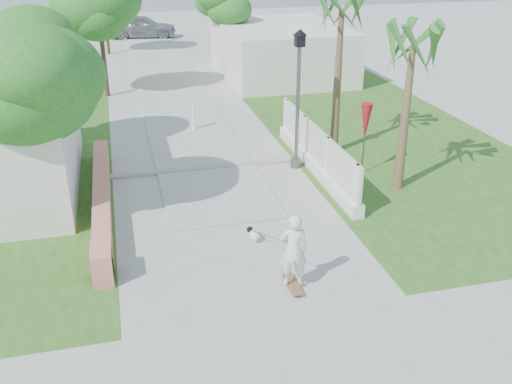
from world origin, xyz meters
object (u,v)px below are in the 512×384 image
object	(u,v)px
bollard	(194,116)
parked_car	(142,26)
dog	(253,234)
patio_umbrella	(366,123)
skateboarder	(286,246)
street_lamp	(298,95)

from	to	relation	value
bollard	parked_car	xyz separation A→B (m)	(-0.56, 21.21, 0.22)
bollard	dog	xyz separation A→B (m)	(0.18, -8.91, -0.39)
parked_car	dog	bearing A→B (deg)	-169.64
patio_umbrella	parked_car	world-z (taller)	patio_umbrella
skateboarder	dog	xyz separation A→B (m)	(-0.26, 1.89, -0.69)
patio_umbrella	street_lamp	bearing A→B (deg)	152.24
parked_car	bollard	bearing A→B (deg)	-169.53
street_lamp	parked_car	size ratio (longest dim) A/B	0.94
street_lamp	skateboarder	xyz separation A→B (m)	(-2.27, -6.30, -1.54)
skateboarder	parked_car	world-z (taller)	skateboarder
street_lamp	bollard	distance (m)	5.56
patio_umbrella	dog	xyz separation A→B (m)	(-4.42, -3.41, -1.49)
parked_car	skateboarder	bearing A→B (deg)	-169.27
dog	patio_umbrella	bearing A→B (deg)	13.63
street_lamp	parked_car	world-z (taller)	street_lamp
patio_umbrella	parked_car	bearing A→B (deg)	100.94
patio_umbrella	parked_car	distance (m)	27.22
bollard	dog	size ratio (longest dim) A/B	2.20
bollard	skateboarder	distance (m)	10.82
street_lamp	dog	size ratio (longest dim) A/B	8.98
skateboarder	parked_car	bearing A→B (deg)	-81.68
street_lamp	dog	world-z (taller)	street_lamp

